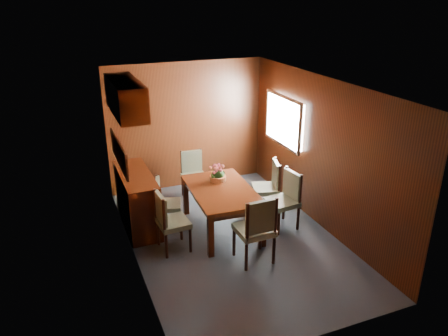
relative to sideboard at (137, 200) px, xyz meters
name	(u,v)px	position (x,y,z in m)	size (l,w,h in m)	color
ground	(233,239)	(1.25, -1.00, -0.45)	(4.50, 4.50, 0.00)	#333D46
room_shell	(218,133)	(1.15, -0.67, 1.18)	(3.06, 4.52, 2.41)	black
sideboard	(137,200)	(0.00, 0.00, 0.00)	(0.48, 1.40, 0.90)	black
dining_table	(222,195)	(1.21, -0.64, 0.15)	(1.00, 1.54, 0.70)	black
chair_left_near	(168,219)	(0.27, -0.93, 0.07)	(0.45, 0.47, 0.93)	black
chair_left_far	(164,201)	(0.38, -0.25, 0.03)	(0.49, 0.50, 0.86)	black
chair_right_near	(286,196)	(2.20, -0.93, 0.08)	(0.48, 0.50, 0.95)	black
chair_right_far	(270,184)	(2.19, -0.39, 0.07)	(0.53, 0.55, 0.93)	black
chair_head	(257,227)	(1.31, -1.70, 0.12)	(0.50, 0.48, 1.03)	black
chair_foot	(193,172)	(1.17, 0.68, 0.04)	(0.44, 0.42, 0.89)	black
flower_centerpiece	(218,173)	(1.27, -0.31, 0.39)	(0.29, 0.29, 0.29)	#BE6F3A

